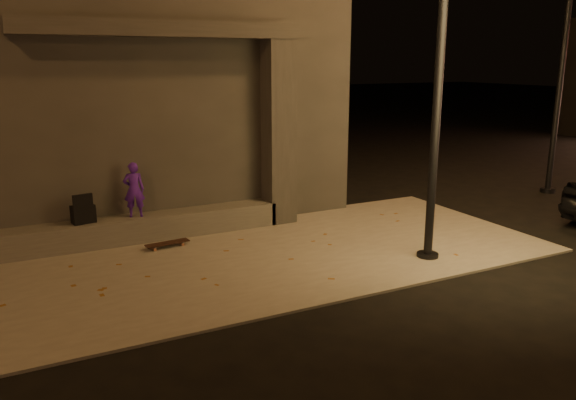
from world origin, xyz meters
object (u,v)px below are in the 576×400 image
skateboarder (134,190)px  backpack (83,213)px  column (279,133)px  skateboard (167,243)px

skateboarder → backpack: size_ratio=1.87×
column → backpack: 3.96m
skateboarder → skateboard: size_ratio=1.26×
skateboarder → skateboard: 1.16m
skateboarder → skateboard: bearing=132.0°
skateboarder → backpack: skateboarder is taller
skateboarder → skateboard: (0.39, -0.65, -0.88)m
backpack → skateboard: size_ratio=0.68×
skateboarder → backpack: 0.95m
column → skateboarder: column is taller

